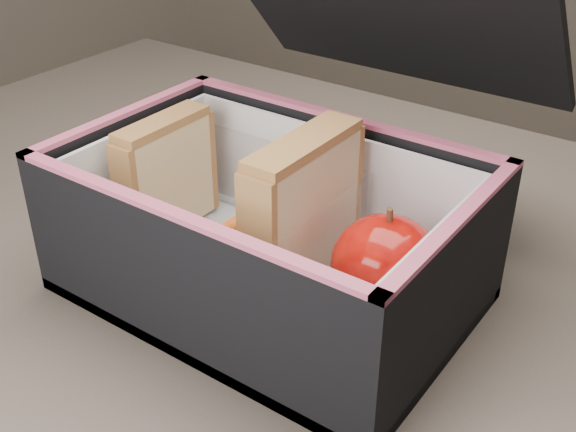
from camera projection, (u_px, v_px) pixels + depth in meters
name	position (u px, v px, depth m)	size (l,w,h in m)	color
kitchen_table	(338.00, 411.00, 0.56)	(1.20, 0.80, 0.75)	brown
lunch_bag	(273.00, 218.00, 0.51)	(0.28, 0.31, 0.25)	black
plastic_tub	(231.00, 215.00, 0.54)	(0.17, 0.12, 0.07)	white
sandwich_left	(167.00, 175.00, 0.57)	(0.02, 0.08, 0.09)	tan
sandwich_right	(303.00, 214.00, 0.50)	(0.03, 0.10, 0.11)	tan
carrot_sticks	(236.00, 238.00, 0.54)	(0.04, 0.13, 0.03)	orange
paper_napkin	(383.00, 306.00, 0.50)	(0.08, 0.08, 0.01)	white
red_apple	(386.00, 265.00, 0.47)	(0.09, 0.09, 0.08)	#8A0001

